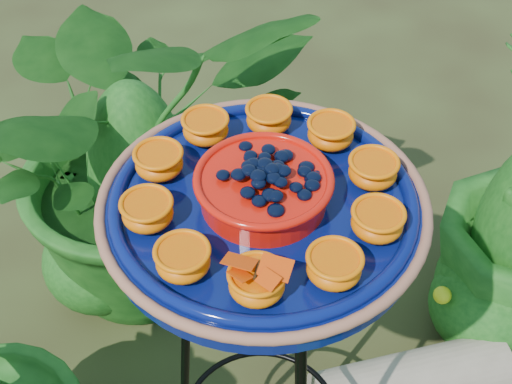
# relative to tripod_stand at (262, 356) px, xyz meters

# --- Properties ---
(tripod_stand) EXTENTS (0.43, 0.43, 0.94)m
(tripod_stand) POSITION_rel_tripod_stand_xyz_m (0.00, 0.00, 0.00)
(tripod_stand) COLOR black
(tripod_stand) RESTS_ON ground
(feeder_dish) EXTENTS (0.61, 0.61, 0.11)m
(feeder_dish) POSITION_rel_tripod_stand_xyz_m (0.00, -0.00, 0.41)
(feeder_dish) COLOR #071255
(feeder_dish) RESTS_ON tripod_stand
(driftwood_log) EXTENTS (0.54, 0.38, 0.17)m
(driftwood_log) POSITION_rel_tripod_stand_xyz_m (0.33, 0.31, -0.49)
(driftwood_log) COLOR tan
(driftwood_log) RESTS_ON ground
(shrub_back_left) EXTENTS (1.18, 1.15, 1.00)m
(shrub_back_left) POSITION_rel_tripod_stand_xyz_m (-0.48, 0.61, -0.08)
(shrub_back_left) COLOR #144713
(shrub_back_left) RESTS_ON ground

